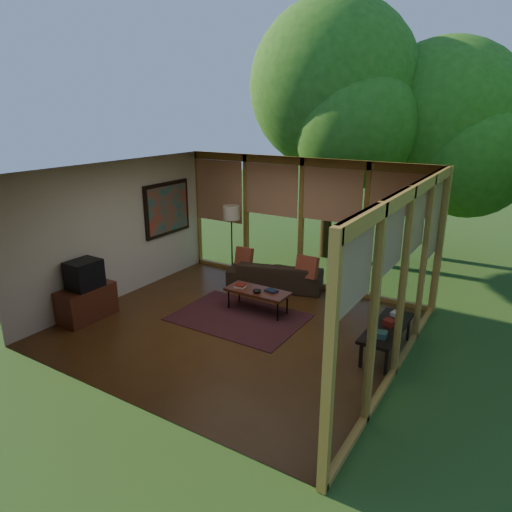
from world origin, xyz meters
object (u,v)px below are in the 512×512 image
Objects in this scene: side_console at (382,328)px; sofa at (275,275)px; coffee_table at (257,292)px; floor_lamp at (231,217)px; television at (84,274)px; media_cabinet at (87,303)px.

sofa is at bearing 151.16° from side_console.
sofa is at bearing 104.21° from coffee_table.
floor_lamp is (-1.11, 0.00, 1.12)m from sofa.
sofa is 1.57m from floor_lamp.
sofa is 3.57× the size of television.
floor_lamp is at bearing 139.03° from coffee_table.
floor_lamp is at bearing 158.60° from side_console.
television is at bearing -161.79° from side_console.
sofa is at bearing 55.29° from media_cabinet.
television is 3.10m from coffee_table.
floor_lamp is 2.13m from coffee_table.
sofa is 1.40× the size of side_console.
coffee_table is 0.86× the size of side_console.
television reaches higher than coffee_table.
coffee_table is at bearing 37.22° from media_cabinet.
side_console is (2.41, -0.27, 0.02)m from coffee_table.
coffee_table is at bearing 37.44° from television.
sofa is 3.11m from side_console.
side_console is (3.83, -1.50, -1.00)m from floor_lamp.
side_console is at bearing -21.40° from floor_lamp.
side_console is at bearing 134.00° from sofa.
media_cabinet reaches higher than coffee_table.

